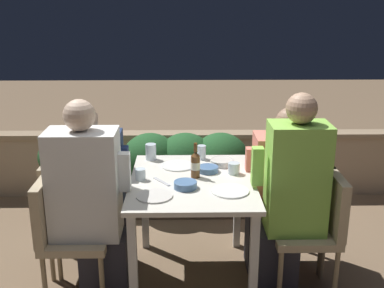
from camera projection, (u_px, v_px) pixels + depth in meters
ground_plane at (192, 278)px, 3.36m from camera, size 16.00×16.00×0.00m
parapet_wall at (190, 163)px, 4.70m from camera, size 9.00×0.18×0.63m
dining_table at (192, 194)px, 3.17m from camera, size 0.81×0.99×0.74m
planter_hedge at (185, 169)px, 4.28m from camera, size 1.13×0.47×0.74m
chair_left_near at (62, 226)px, 3.02m from camera, size 0.42×0.41×0.82m
person_white_polo at (90, 203)px, 2.98m from camera, size 0.50×0.26×1.32m
chair_left_far at (67, 203)px, 3.36m from camera, size 0.42×0.41×0.82m
person_navy_jumper at (94, 191)px, 3.33m from camera, size 0.52×0.26×1.20m
chair_right_near at (318, 221)px, 3.09m from camera, size 0.42×0.41×0.82m
person_green_blouse at (291, 196)px, 3.03m from camera, size 0.47×0.26×1.34m
chair_right_far at (307, 202)px, 3.38m from camera, size 0.42×0.41×0.82m
person_coral_top at (281, 191)px, 3.35m from camera, size 0.51×0.26×1.18m
beer_bottle at (195, 164)px, 3.15m from camera, size 0.06×0.06×0.24m
plate_0 at (154, 196)px, 2.87m from camera, size 0.22×0.22×0.01m
plate_1 at (178, 166)px, 3.38m from camera, size 0.23×0.23×0.01m
plate_2 at (230, 191)px, 2.95m from camera, size 0.23×0.23×0.01m
bowl_0 at (222, 162)px, 3.40m from camera, size 0.17×0.17×0.04m
bowl_1 at (185, 184)px, 2.99m from camera, size 0.15×0.15×0.05m
bowl_2 at (208, 169)px, 3.27m from camera, size 0.14×0.14×0.04m
glass_cup_0 at (151, 152)px, 3.50m from camera, size 0.08×0.08×0.12m
glass_cup_1 at (234, 168)px, 3.23m from camera, size 0.08×0.08×0.08m
glass_cup_2 at (202, 152)px, 3.51m from camera, size 0.06×0.06×0.10m
glass_cup_3 at (141, 175)px, 3.12m from camera, size 0.07×0.07×0.08m
fork_0 at (162, 182)px, 3.09m from camera, size 0.12×0.15×0.01m
potted_plant at (62, 171)px, 4.05m from camera, size 0.37×0.37×0.76m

